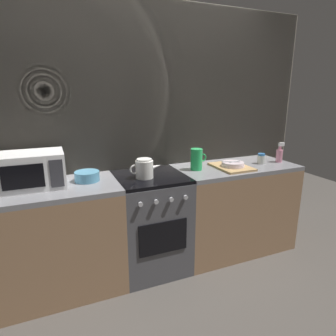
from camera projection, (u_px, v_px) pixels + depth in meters
ground_plane at (152, 265)px, 2.73m from camera, size 8.00×8.00×0.00m
back_wall at (138, 136)px, 2.71m from camera, size 3.60×0.05×2.40m
counter_left at (45, 242)px, 2.28m from camera, size 1.20×0.60×0.90m
stove_unit at (151, 223)px, 2.62m from camera, size 0.60×0.63×0.90m
counter_right at (233, 207)px, 2.95m from camera, size 1.20×0.60×0.90m
microwave at (33, 170)px, 2.16m from camera, size 0.46×0.35×0.27m
kettle at (144, 169)px, 2.41m from camera, size 0.28×0.15×0.17m
mixing_bowl at (87, 176)px, 2.34m from camera, size 0.20×0.20×0.08m
pitcher at (197, 159)px, 2.66m from camera, size 0.16×0.11×0.20m
dish_pile at (232, 166)px, 2.73m from camera, size 0.30×0.40×0.07m
spice_jar at (261, 159)px, 2.89m from camera, size 0.08×0.08×0.10m
spray_bottle at (279, 155)px, 2.95m from camera, size 0.08×0.06×0.20m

